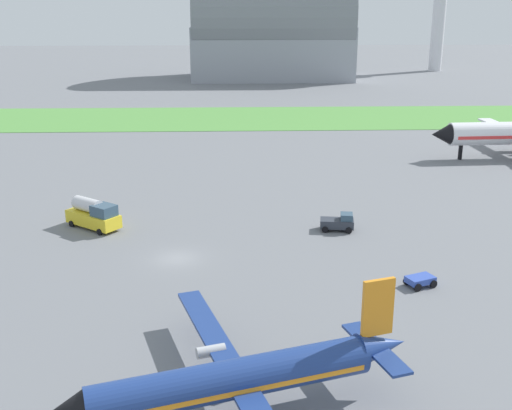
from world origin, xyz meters
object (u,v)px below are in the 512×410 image
at_px(fuel_truck_midfield, 94,214).
at_px(pushback_tug_by_runway, 339,222).
at_px(baggage_cart_near_gate, 420,280).
at_px(control_tower, 439,12).
at_px(airplane_foreground_turboprop, 240,378).

xyz_separation_m(fuel_truck_midfield, pushback_tug_by_runway, (26.71, -1.73, -0.67)).
bearing_deg(pushback_tug_by_runway, baggage_cart_near_gate, -63.16).
xyz_separation_m(baggage_cart_near_gate, control_tower, (54.73, 175.05, 19.05)).
height_order(fuel_truck_midfield, pushback_tug_by_runway, fuel_truck_midfield).
bearing_deg(control_tower, fuel_truck_midfield, -118.51).
height_order(pushback_tug_by_runway, control_tower, control_tower).
bearing_deg(fuel_truck_midfield, pushback_tug_by_runway, 33.81).
bearing_deg(fuel_truck_midfield, baggage_cart_near_gate, 10.45).
xyz_separation_m(airplane_foreground_turboprop, fuel_truck_midfield, (-15.62, 34.24, -1.26)).
relative_size(airplane_foreground_turboprop, fuel_truck_midfield, 3.81).
relative_size(fuel_truck_midfield, pushback_tug_by_runway, 1.73).
bearing_deg(baggage_cart_near_gate, control_tower, -130.08).
height_order(airplane_foreground_turboprop, fuel_truck_midfield, airplane_foreground_turboprop).
xyz_separation_m(airplane_foreground_turboprop, control_tower, (70.71, 193.14, 16.78)).
xyz_separation_m(airplane_foreground_turboprop, baggage_cart_near_gate, (15.98, 18.08, -2.27)).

